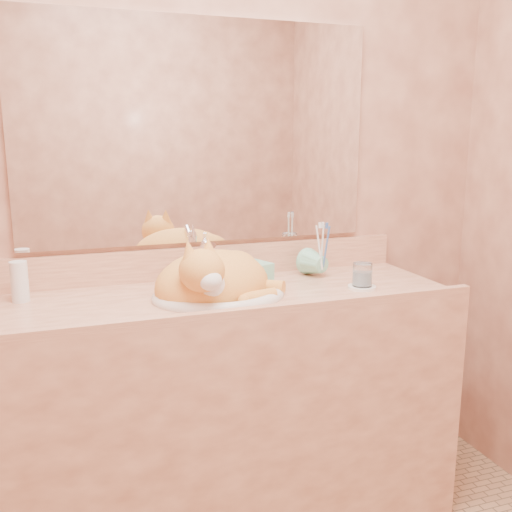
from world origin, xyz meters
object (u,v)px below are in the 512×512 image
object	(u,v)px
sink_basin	(218,277)
water_glass	(362,275)
vanity_counter	(222,411)
soap_dispenser	(267,262)
toothbrush_cup	(323,266)
cat	(213,278)

from	to	relation	value
sink_basin	water_glass	distance (m)	0.51
vanity_counter	sink_basin	distance (m)	0.49
vanity_counter	soap_dispenser	world-z (taller)	soap_dispenser
soap_dispenser	water_glass	distance (m)	0.34
toothbrush_cup	water_glass	distance (m)	0.19
sink_basin	soap_dispenser	xyz separation A→B (m)	(0.21, 0.09, 0.02)
vanity_counter	soap_dispenser	distance (m)	0.55
sink_basin	cat	world-z (taller)	cat
sink_basin	cat	bearing A→B (deg)	-172.22
cat	soap_dispenser	distance (m)	0.24
cat	toothbrush_cup	world-z (taller)	cat
cat	water_glass	world-z (taller)	cat
soap_dispenser	sink_basin	bearing A→B (deg)	-178.45
sink_basin	water_glass	world-z (taller)	sink_basin
vanity_counter	sink_basin	xyz separation A→B (m)	(-0.01, -0.02, 0.49)
sink_basin	water_glass	bearing A→B (deg)	1.79
soap_dispenser	toothbrush_cup	bearing A→B (deg)	-16.12
vanity_counter	toothbrush_cup	xyz separation A→B (m)	(0.43, 0.09, 0.47)
vanity_counter	toothbrush_cup	bearing A→B (deg)	12.54
soap_dispenser	cat	bearing A→B (deg)	179.74
vanity_counter	water_glass	bearing A→B (deg)	-9.39
vanity_counter	soap_dispenser	xyz separation A→B (m)	(0.19, 0.07, 0.51)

